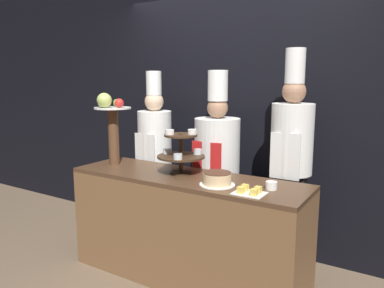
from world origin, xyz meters
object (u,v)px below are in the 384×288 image
Objects in this scene: tiered_stand at (181,151)px; cup_white at (271,185)px; chef_left at (155,151)px; chef_center_left at (217,161)px; fruit_pedestal at (112,120)px; chef_center_right at (291,157)px; cake_square_tray at (249,191)px; cake_round at (217,179)px.

cup_white is at bearing -2.77° from tiered_stand.
chef_center_left is at bearing 0.00° from chef_left.
fruit_pedestal is (-0.73, -0.04, 0.22)m from tiered_stand.
chef_center_right is (1.41, 0.00, 0.09)m from chef_left.
cup_white is 0.20m from cake_square_tray.
fruit_pedestal is at bearing -161.47° from chef_center_right.
fruit_pedestal is 1.50m from cake_square_tray.
cake_square_tray is (0.29, -0.07, -0.03)m from cake_round.
chef_left is 1.00× the size of chef_center_left.
cake_round is at bearing -30.14° from chef_left.
fruit_pedestal is 0.63m from chef_left.
fruit_pedestal is at bearing 173.05° from cake_square_tray.
tiered_stand is at bearing -149.38° from chef_center_right.
cake_round reaches higher than cup_white.
chef_center_right is at bearing 92.18° from cup_white.
chef_left reaches higher than fruit_pedestal.
chef_center_right is at bearing 18.53° from fruit_pedestal.
cup_white is 0.05× the size of chef_left.
cake_round is 0.72m from chef_center_right.
fruit_pedestal is 1.21m from cake_round.
tiered_stand is 0.79m from chef_left.
chef_left reaches higher than chef_center_left.
chef_left is 0.72m from chef_center_left.
fruit_pedestal is 0.38× the size of chef_left.
tiered_stand is 0.91m from chef_center_right.
cake_round is (0.42, -0.15, -0.14)m from tiered_stand.
tiered_stand is at bearing 3.37° from fruit_pedestal.
fruit_pedestal is at bearing -179.85° from cup_white.
chef_center_left is 0.70m from chef_center_right.
chef_center_left is at bearing 31.73° from fruit_pedestal.
chef_left is at bearing 149.86° from cake_round.
cup_white is at bearing -87.82° from chef_center_right.
chef_center_right is (0.36, 0.61, 0.10)m from cake_round.
cake_square_tray is (0.71, -0.22, -0.17)m from tiered_stand.
tiered_stand is 0.76m from fruit_pedestal.
chef_left is 1.41m from chef_center_right.
chef_left is at bearing -180.00° from chef_center_right.
fruit_pedestal is 0.34× the size of chef_center_right.
cup_white is 0.04× the size of chef_center_right.
fruit_pedestal is 3.07× the size of cake_square_tray.
chef_center_right is at bearing 0.00° from chef_left.
chef_center_left is at bearing 78.89° from tiered_stand.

